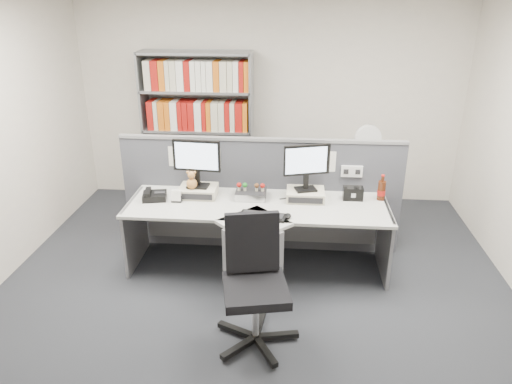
# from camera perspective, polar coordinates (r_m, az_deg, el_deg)

# --- Properties ---
(ground) EXTENTS (5.50, 5.50, 0.00)m
(ground) POSITION_cam_1_polar(r_m,az_deg,el_deg) (4.42, -0.73, -14.40)
(ground) COLOR #31343A
(ground) RESTS_ON ground
(room_shell) EXTENTS (5.04, 5.54, 2.72)m
(room_shell) POSITION_cam_1_polar(r_m,az_deg,el_deg) (3.63, -0.87, 8.74)
(room_shell) COLOR silver
(room_shell) RESTS_ON ground
(partition) EXTENTS (3.00, 0.08, 1.27)m
(partition) POSITION_cam_1_polar(r_m,az_deg,el_deg) (5.18, 0.61, -0.21)
(partition) COLOR #484A52
(partition) RESTS_ON ground
(desk) EXTENTS (2.60, 1.20, 0.72)m
(desk) POSITION_cam_1_polar(r_m,az_deg,el_deg) (4.67, -0.06, -5.51)
(desk) COLOR beige
(desk) RESTS_ON ground
(monitor_riser_left) EXTENTS (0.38, 0.31, 0.10)m
(monitor_riser_left) POSITION_cam_1_polar(r_m,az_deg,el_deg) (4.96, -6.89, 0.10)
(monitor_riser_left) COLOR beige
(monitor_riser_left) RESTS_ON desk
(monitor_riser_right) EXTENTS (0.38, 0.31, 0.10)m
(monitor_riser_right) POSITION_cam_1_polar(r_m,az_deg,el_deg) (4.87, 5.90, -0.32)
(monitor_riser_right) COLOR beige
(monitor_riser_right) RESTS_ON desk
(monitor_left) EXTENTS (0.49, 0.17, 0.49)m
(monitor_left) POSITION_cam_1_polar(r_m,az_deg,el_deg) (4.84, -7.08, 3.87)
(monitor_left) COLOR black
(monitor_left) RESTS_ON monitor_riser_left
(monitor_right) EXTENTS (0.46, 0.20, 0.48)m
(monitor_right) POSITION_cam_1_polar(r_m,az_deg,el_deg) (4.75, 6.06, 3.39)
(monitor_right) COLOR black
(monitor_right) RESTS_ON monitor_riser_right
(desktop_pc) EXTENTS (0.31, 0.27, 0.08)m
(desktop_pc) POSITION_cam_1_polar(r_m,az_deg,el_deg) (4.89, -0.61, -0.21)
(desktop_pc) COLOR black
(desktop_pc) RESTS_ON desk
(figurines) EXTENTS (0.29, 0.05, 0.09)m
(figurines) POSITION_cam_1_polar(r_m,az_deg,el_deg) (4.84, -0.63, 0.71)
(figurines) COLOR beige
(figurines) RESTS_ON desktop_pc
(keyboard) EXTENTS (0.45, 0.23, 0.03)m
(keyboard) POSITION_cam_1_polar(r_m,az_deg,el_deg) (4.48, 0.82, -2.85)
(keyboard) COLOR black
(keyboard) RESTS_ON desk
(mouse) EXTENTS (0.07, 0.10, 0.04)m
(mouse) POSITION_cam_1_polar(r_m,az_deg,el_deg) (4.47, 3.80, -2.87)
(mouse) COLOR black
(mouse) RESTS_ON desk
(desk_phone) EXTENTS (0.27, 0.26, 0.10)m
(desk_phone) POSITION_cam_1_polar(r_m,az_deg,el_deg) (4.96, -12.05, -0.43)
(desk_phone) COLOR black
(desk_phone) RESTS_ON desk
(desk_calendar) EXTENTS (0.10, 0.08, 0.12)m
(desk_calendar) POSITION_cam_1_polar(r_m,az_deg,el_deg) (4.85, -9.44, -0.57)
(desk_calendar) COLOR black
(desk_calendar) RESTS_ON desk
(plush_toy) EXTENTS (0.11, 0.11, 0.19)m
(plush_toy) POSITION_cam_1_polar(r_m,az_deg,el_deg) (4.87, -7.67, 1.28)
(plush_toy) COLOR #BA7E3E
(plush_toy) RESTS_ON monitor_riser_left
(speaker) EXTENTS (0.20, 0.11, 0.13)m
(speaker) POSITION_cam_1_polar(r_m,az_deg,el_deg) (4.93, 11.47, -0.15)
(speaker) COLOR black
(speaker) RESTS_ON desk
(cola_bottle) EXTENTS (0.08, 0.08, 0.27)m
(cola_bottle) POSITION_cam_1_polar(r_m,az_deg,el_deg) (4.98, 14.72, 0.18)
(cola_bottle) COLOR #3F190A
(cola_bottle) RESTS_ON desk
(shelving_unit) EXTENTS (1.41, 0.40, 2.00)m
(shelving_unit) POSITION_cam_1_polar(r_m,az_deg,el_deg) (6.31, -6.85, 7.05)
(shelving_unit) COLOR gray
(shelving_unit) RESTS_ON ground
(filing_cabinet) EXTENTS (0.45, 0.61, 0.70)m
(filing_cabinet) POSITION_cam_1_polar(r_m,az_deg,el_deg) (6.03, 12.53, -0.42)
(filing_cabinet) COLOR gray
(filing_cabinet) RESTS_ON ground
(desk_fan) EXTENTS (0.32, 0.19, 0.54)m
(desk_fan) POSITION_cam_1_polar(r_m,az_deg,el_deg) (5.80, 13.11, 5.85)
(desk_fan) COLOR white
(desk_fan) RESTS_ON filing_cabinet
(office_chair) EXTENTS (0.69, 0.68, 1.05)m
(office_chair) POSITION_cam_1_polar(r_m,az_deg,el_deg) (3.87, -0.19, -10.29)
(office_chair) COLOR silver
(office_chair) RESTS_ON ground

